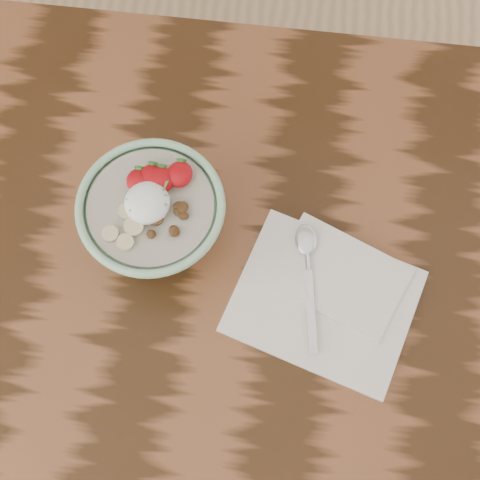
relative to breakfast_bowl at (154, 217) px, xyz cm
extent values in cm
cube|color=#321C0C|center=(20.26, -7.43, -8.64)|extent=(160.00, 90.00, 4.00)
cylinder|color=#90C29A|center=(-0.01, -0.06, -6.03)|extent=(8.54, 8.54, 1.22)
torus|color=#90C29A|center=(-0.01, -0.06, 3.93)|extent=(19.41, 19.41, 1.12)
cylinder|color=#B9AF99|center=(-0.01, -0.06, 3.32)|extent=(16.47, 16.47, 1.02)
ellipsoid|color=white|center=(-0.26, -0.11, 4.96)|extent=(5.87, 5.87, 3.23)
ellipsoid|color=#9E070D|center=(0.85, 3.27, 4.80)|extent=(3.52, 3.88, 1.94)
cone|color=#286623|center=(0.85, 4.85, 5.10)|extent=(1.40, 1.03, 1.52)
ellipsoid|color=#9E070D|center=(-0.47, 3.77, 4.67)|extent=(3.06, 3.36, 1.68)
cone|color=#286623|center=(-0.47, 5.14, 4.97)|extent=(1.40, 1.03, 1.52)
ellipsoid|color=#9E070D|center=(3.21, 4.42, 4.77)|extent=(3.40, 3.75, 1.87)
cone|color=#286623|center=(3.21, 5.95, 5.07)|extent=(1.40, 1.03, 1.52)
ellipsoid|color=#9E070D|center=(-2.06, 3.00, 4.64)|extent=(2.94, 3.23, 1.62)
cone|color=#286623|center=(-2.06, 4.33, 4.94)|extent=(1.40, 1.03, 1.52)
cylinder|color=#CBB686|center=(-2.24, -5.46, 4.23)|extent=(2.21, 2.21, 0.70)
cylinder|color=#CBB686|center=(-1.53, -3.26, 4.23)|extent=(2.54, 2.54, 0.70)
cylinder|color=#CBB686|center=(-4.31, -4.56, 4.23)|extent=(2.13, 2.13, 0.70)
cylinder|color=#CBB686|center=(-2.86, -1.29, 4.23)|extent=(2.12, 2.12, 0.70)
ellipsoid|color=#4F2E17|center=(4.19, 0.04, 4.41)|extent=(2.05, 2.10, 0.87)
ellipsoid|color=#4F2E17|center=(3.62, -3.30, 4.40)|extent=(2.06, 2.13, 1.06)
ellipsoid|color=#4F2E17|center=(1.03, -1.93, 4.54)|extent=(2.86, 2.81, 1.19)
ellipsoid|color=#4F2E17|center=(0.81, -4.01, 4.27)|extent=(1.70, 1.68, 0.86)
ellipsoid|color=#4F2E17|center=(1.30, -2.04, 4.34)|extent=(1.71, 1.62, 1.04)
ellipsoid|color=#4F2E17|center=(3.61, 0.24, 4.32)|extent=(1.75, 1.63, 1.01)
ellipsoid|color=#4F2E17|center=(3.64, -0.59, 4.31)|extent=(1.54, 1.69, 0.82)
ellipsoid|color=#4F2E17|center=(4.49, -1.06, 4.30)|extent=(1.36, 1.03, 0.88)
cylinder|color=#4B8237|center=(0.15, 0.37, 5.83)|extent=(1.77, 0.54, 0.24)
cylinder|color=#4B8237|center=(-2.14, 0.02, 5.83)|extent=(1.46, 0.80, 0.23)
cylinder|color=#4B8237|center=(-0.26, -1.22, 5.83)|extent=(1.09, 0.48, 0.22)
cylinder|color=#4B8237|center=(1.65, -0.15, 5.83)|extent=(1.62, 0.81, 0.24)
cylinder|color=#4B8237|center=(-0.78, -0.85, 5.83)|extent=(0.61, 1.50, 0.23)
cylinder|color=#4B8237|center=(0.01, 1.13, 5.83)|extent=(1.24, 0.36, 0.22)
cylinder|color=#4B8237|center=(-2.07, -1.03, 5.83)|extent=(0.28, 1.71, 0.24)
cylinder|color=#4B8237|center=(1.94, 0.84, 5.83)|extent=(1.45, 0.36, 0.23)
cylinder|color=#4B8237|center=(1.85, 2.13, 5.83)|extent=(0.62, 1.48, 0.23)
cylinder|color=#4B8237|center=(-0.75, 1.39, 5.83)|extent=(1.77, 0.66, 0.24)
cylinder|color=#4B8237|center=(0.58, 1.41, 5.83)|extent=(0.30, 1.41, 0.23)
cylinder|color=#4B8237|center=(1.73, 1.99, 5.83)|extent=(0.42, 1.56, 0.23)
cylinder|color=#4B8237|center=(0.86, 0.95, 5.83)|extent=(1.09, 1.49, 0.24)
cube|color=white|center=(24.07, -7.28, -6.18)|extent=(28.32, 25.26, 0.92)
cube|color=white|center=(25.90, -3.62, -5.45)|extent=(20.64, 17.69, 0.55)
cube|color=silver|center=(22.30, -9.14, -5.00)|extent=(2.79, 11.62, 0.35)
cylinder|color=silver|center=(21.23, -1.92, -4.82)|extent=(1.14, 3.09, 0.70)
ellipsoid|color=silver|center=(20.80, 0.95, -4.69)|extent=(3.73, 5.02, 0.96)
camera|label=1|loc=(15.34, -31.79, 82.96)|focal=50.00mm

